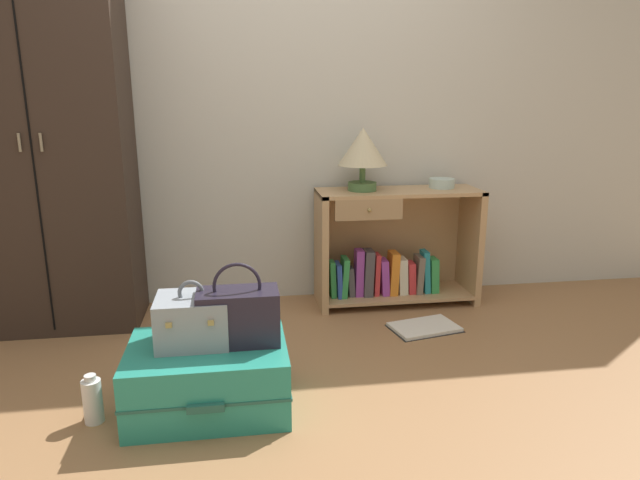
{
  "coord_description": "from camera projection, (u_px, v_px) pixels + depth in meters",
  "views": [
    {
      "loc": [
        -0.24,
        -1.99,
        1.27
      ],
      "look_at": [
        0.17,
        0.75,
        0.55
      ],
      "focal_mm": 31.49,
      "sensor_mm": 36.0,
      "label": 1
    }
  ],
  "objects": [
    {
      "name": "table_lamp",
      "position": [
        363.0,
        150.0,
        3.29
      ],
      "size": [
        0.29,
        0.29,
        0.37
      ],
      "color": "#4C7542",
      "rests_on": "bookshelf"
    },
    {
      "name": "wardrobe",
      "position": [
        46.0,
        139.0,
        2.97
      ],
      "size": [
        0.85,
        0.47,
        2.09
      ],
      "color": "#33261E",
      "rests_on": "ground_plane"
    },
    {
      "name": "open_book_on_floor",
      "position": [
        424.0,
        327.0,
        3.13
      ],
      "size": [
        0.42,
        0.32,
        0.02
      ],
      "color": "white",
      "rests_on": "ground_plane"
    },
    {
      "name": "ground_plane",
      "position": [
        306.0,
        420.0,
        2.26
      ],
      "size": [
        9.0,
        9.0,
        0.0
      ],
      "primitive_type": "plane",
      "color": "#9E7047"
    },
    {
      "name": "train_case",
      "position": [
        193.0,
        320.0,
        2.28
      ],
      "size": [
        0.29,
        0.25,
        0.27
      ],
      "color": "#8E99A3",
      "rests_on": "suitcase_large"
    },
    {
      "name": "bookshelf",
      "position": [
        392.0,
        251.0,
        3.48
      ],
      "size": [
        0.99,
        0.36,
        0.71
      ],
      "color": "tan",
      "rests_on": "ground_plane"
    },
    {
      "name": "back_wall",
      "position": [
        274.0,
        89.0,
        3.36
      ],
      "size": [
        6.4,
        0.1,
        2.6
      ],
      "primitive_type": "cube",
      "color": "beige",
      "rests_on": "ground_plane"
    },
    {
      "name": "bowl",
      "position": [
        442.0,
        183.0,
        3.45
      ],
      "size": [
        0.15,
        0.15,
        0.06
      ],
      "primitive_type": "cylinder",
      "color": "silver",
      "rests_on": "bookshelf"
    },
    {
      "name": "bottle",
      "position": [
        93.0,
        400.0,
        2.22
      ],
      "size": [
        0.08,
        0.08,
        0.2
      ],
      "color": "white",
      "rests_on": "ground_plane"
    },
    {
      "name": "suitcase_large",
      "position": [
        208.0,
        377.0,
        2.32
      ],
      "size": [
        0.65,
        0.49,
        0.28
      ],
      "color": "teal",
      "rests_on": "ground_plane"
    },
    {
      "name": "handbag",
      "position": [
        238.0,
        316.0,
        2.28
      ],
      "size": [
        0.33,
        0.17,
        0.34
      ],
      "color": "#231E2D",
      "rests_on": "suitcase_large"
    }
  ]
}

